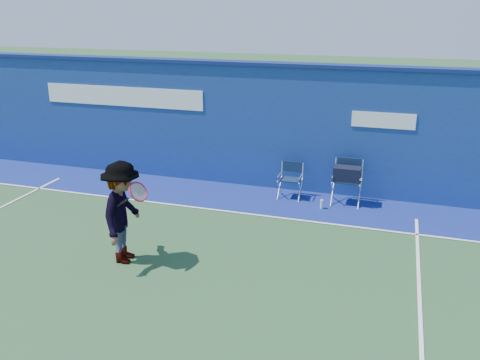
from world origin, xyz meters
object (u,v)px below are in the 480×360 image
(water_bottle, at_px, (322,204))
(directors_chair_right, at_px, (347,186))
(directors_chair_left, at_px, (290,187))
(tennis_player, at_px, (123,213))

(water_bottle, bearing_deg, directors_chair_right, 45.76)
(directors_chair_left, xyz_separation_m, water_bottle, (0.83, -0.47, -0.16))
(water_bottle, bearing_deg, tennis_player, -130.66)
(directors_chair_left, relative_size, water_bottle, 3.93)
(directors_chair_right, bearing_deg, water_bottle, -134.24)
(directors_chair_left, bearing_deg, directors_chair_right, 0.87)
(directors_chair_right, bearing_deg, directors_chair_left, -179.13)
(directors_chair_right, distance_m, tennis_player, 5.30)
(directors_chair_right, bearing_deg, tennis_player, -131.13)
(directors_chair_right, height_order, tennis_player, tennis_player)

